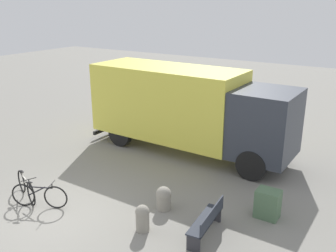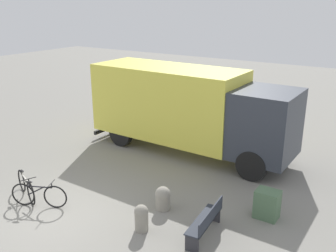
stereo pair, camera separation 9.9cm
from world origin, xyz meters
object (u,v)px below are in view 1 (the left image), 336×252
(park_bench, at_px, (208,220))
(bicycle_middle, at_px, (39,195))
(bollard_near_bench, at_px, (142,217))
(delivery_truck, at_px, (186,107))
(utility_box, at_px, (268,204))
(bicycle_near, at_px, (26,187))
(bollard_far_bench, at_px, (164,198))

(park_bench, xyz_separation_m, bicycle_middle, (-4.71, -1.33, -0.07))
(bollard_near_bench, bearing_deg, park_bench, 24.01)
(delivery_truck, distance_m, utility_box, 5.45)
(bicycle_near, relative_size, bollard_near_bench, 2.17)
(bicycle_near, bearing_deg, delivery_truck, 91.61)
(bicycle_near, distance_m, bollard_near_bench, 3.99)
(park_bench, relative_size, bollard_far_bench, 2.33)
(bicycle_middle, bearing_deg, utility_box, 3.34)
(bicycle_near, bearing_deg, bollard_far_bench, 45.45)
(delivery_truck, distance_m, bicycle_middle, 6.35)
(park_bench, distance_m, bollard_far_bench, 1.72)
(delivery_truck, relative_size, bollard_far_bench, 11.78)
(bicycle_middle, distance_m, bollard_near_bench, 3.25)
(bicycle_middle, bearing_deg, bollard_near_bench, -12.93)
(bicycle_middle, bearing_deg, delivery_truck, 52.60)
(delivery_truck, height_order, bicycle_near, delivery_truck)
(park_bench, bearing_deg, utility_box, -36.07)
(park_bench, xyz_separation_m, bollard_far_bench, (-1.64, 0.50, -0.09))
(delivery_truck, xyz_separation_m, park_bench, (3.33, -4.70, -1.37))
(delivery_truck, relative_size, utility_box, 10.07)
(bicycle_near, xyz_separation_m, utility_box, (6.47, 2.86, 0.03))
(delivery_truck, xyz_separation_m, bicycle_near, (-2.15, -5.88, -1.44))
(park_bench, bearing_deg, bollard_far_bench, 67.49)
(delivery_truck, distance_m, bollard_far_bench, 4.75)
(bicycle_middle, relative_size, bollard_near_bench, 2.13)
(park_bench, relative_size, utility_box, 1.99)
(bollard_near_bench, height_order, utility_box, utility_box)
(park_bench, xyz_separation_m, utility_box, (0.99, 1.68, -0.04))
(delivery_truck, bearing_deg, bollard_near_bench, -70.48)
(utility_box, bearing_deg, bicycle_middle, -152.17)
(delivery_truck, xyz_separation_m, bollard_near_bench, (1.80, -5.38, -1.43))
(park_bench, height_order, bicycle_near, park_bench)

